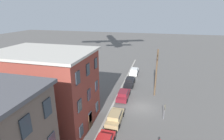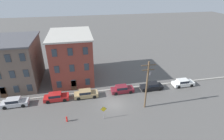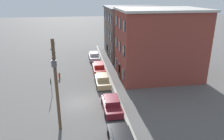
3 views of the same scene
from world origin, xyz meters
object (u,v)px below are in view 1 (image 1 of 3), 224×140
at_px(car_tan, 115,117).
at_px(utility_pole, 156,70).
at_px(car_white, 134,71).
at_px(car_black, 130,82).
at_px(caution_sign, 164,109).
at_px(car_maroon, 123,94).

height_order(car_tan, utility_pole, utility_pole).
xyz_separation_m(car_tan, car_white, (20.02, 0.04, 0.00)).
distance_m(car_tan, car_black, 13.15).
distance_m(car_black, caution_sign, 12.70).
bearing_deg(car_white, car_tan, -179.89).
bearing_deg(car_white, caution_sign, -159.54).
distance_m(car_maroon, car_white, 13.00).
bearing_deg(car_tan, car_black, 0.24).
bearing_deg(car_maroon, car_white, -0.65).
xyz_separation_m(car_tan, caution_sign, (2.34, -6.56, 0.83)).
height_order(car_tan, caution_sign, caution_sign).
xyz_separation_m(caution_sign, utility_pole, (7.39, 1.47, 3.22)).
xyz_separation_m(car_black, caution_sign, (-10.81, -6.61, 0.83)).
bearing_deg(car_black, caution_sign, -148.54).
bearing_deg(car_tan, car_white, 0.11).
distance_m(car_white, utility_pole, 12.19).
bearing_deg(car_black, car_tan, -179.76).
height_order(car_maroon, car_black, same).
height_order(car_white, caution_sign, caution_sign).
height_order(car_tan, car_white, same).
xyz_separation_m(car_tan, car_black, (13.15, 0.05, 0.00)).
relative_size(car_tan, caution_sign, 1.85).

